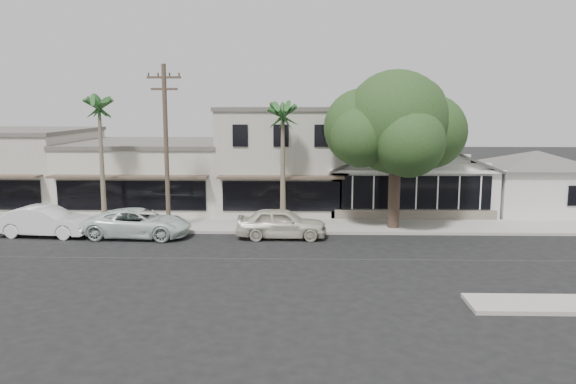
{
  "coord_description": "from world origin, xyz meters",
  "views": [
    {
      "loc": [
        -1.74,
        -24.5,
        6.85
      ],
      "look_at": [
        -2.53,
        6.0,
        2.13
      ],
      "focal_mm": 35.0,
      "sensor_mm": 36.0,
      "label": 1
    }
  ],
  "objects_px": {
    "shade_tree": "(394,125)",
    "car_0": "(281,223)",
    "car_2": "(139,223)",
    "car_1": "(46,221)",
    "utility_pole": "(166,145)"
  },
  "relations": [
    {
      "from": "car_0",
      "to": "car_2",
      "type": "xyz_separation_m",
      "value": [
        -7.48,
        0.0,
        -0.04
      ]
    },
    {
      "from": "car_1",
      "to": "car_2",
      "type": "bearing_deg",
      "value": -85.6
    },
    {
      "from": "car_0",
      "to": "utility_pole",
      "type": "bearing_deg",
      "value": 79.8
    },
    {
      "from": "shade_tree",
      "to": "car_0",
      "type": "bearing_deg",
      "value": -158.59
    },
    {
      "from": "utility_pole",
      "to": "car_0",
      "type": "relative_size",
      "value": 1.93
    },
    {
      "from": "car_0",
      "to": "car_1",
      "type": "height_order",
      "value": "car_1"
    },
    {
      "from": "car_0",
      "to": "car_2",
      "type": "distance_m",
      "value": 7.48
    },
    {
      "from": "car_1",
      "to": "shade_tree",
      "type": "xyz_separation_m",
      "value": [
        18.55,
        2.27,
        4.97
      ]
    },
    {
      "from": "car_1",
      "to": "shade_tree",
      "type": "height_order",
      "value": "shade_tree"
    },
    {
      "from": "car_0",
      "to": "car_2",
      "type": "relative_size",
      "value": 0.86
    },
    {
      "from": "car_1",
      "to": "shade_tree",
      "type": "bearing_deg",
      "value": -77.36
    },
    {
      "from": "car_0",
      "to": "car_2",
      "type": "height_order",
      "value": "car_0"
    },
    {
      "from": "car_0",
      "to": "car_2",
      "type": "bearing_deg",
      "value": 90.25
    },
    {
      "from": "utility_pole",
      "to": "shade_tree",
      "type": "xyz_separation_m",
      "value": [
        12.26,
        1.24,
        0.99
      ]
    },
    {
      "from": "car_2",
      "to": "shade_tree",
      "type": "xyz_separation_m",
      "value": [
        13.55,
        2.38,
        5.03
      ]
    }
  ]
}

